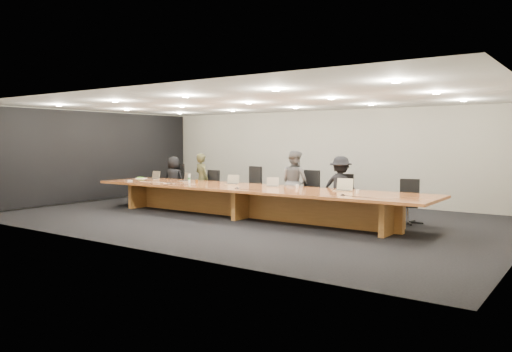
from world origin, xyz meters
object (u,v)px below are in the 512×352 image
Objects in this scene: mic_left at (169,183)px; mic_center at (237,188)px; chair_far_right at (408,201)px; conference_table at (249,196)px; chair_left at (209,188)px; amber_mug at (197,181)px; av_box at (129,181)px; chair_far_left at (173,183)px; laptop_a at (153,175)px; chair_right at (343,196)px; chair_mid_right at (306,192)px; person_a at (174,179)px; person_b at (202,179)px; laptop_b at (184,177)px; mic_right at (342,195)px; chair_mid_left at (249,188)px; water_bottle at (189,179)px; person_c at (295,182)px; laptop_c at (232,179)px; paper_cup_near at (297,186)px; laptop_d at (272,182)px; paper_cup_far at (358,192)px; person_d at (341,187)px; laptop_e at (343,185)px.

mic_center is (2.39, -0.15, 0.00)m from mic_left.
chair_far_right is 9.68× the size of mic_left.
chair_left is at bearing 152.92° from conference_table.
av_box is (-1.98, -0.61, -0.03)m from amber_mug.
chair_far_left is 3.78× the size of laptop_a.
amber_mug is at bearing -179.10° from chair_right.
chair_mid_right is 4.60m from person_a.
person_b reaches higher than chair_right.
laptop_b is at bearing 162.00° from mic_center.
conference_table is at bearing 26.85° from av_box.
mic_right is (6.48, 0.06, 0.00)m from av_box.
water_bottle is (-1.18, -1.10, 0.26)m from chair_mid_left.
conference_table is 8.29× the size of chair_right.
chair_mid_left is 1.16× the size of chair_far_right.
chair_right is 4.13m from water_bottle.
laptop_a is at bearing -164.78° from laptop_b.
laptop_a is at bearing 27.15° from person_c.
laptop_c is (-0.82, 0.38, 0.35)m from conference_table.
paper_cup_near is (1.95, 0.02, -0.08)m from laptop_c.
person_b reaches higher than laptop_d.
chair_mid_left reaches higher than laptop_b.
laptop_a reaches higher than mic_left.
laptop_b is 2.66× the size of mic_right.
chair_right is 9.40× the size of mic_center.
av_box is at bearing 179.15° from laptop_c.
laptop_a is at bearing 151.98° from mic_left.
person_a is at bearing 130.97° from mic_left.
person_a is 1.71m from av_box.
laptop_a reaches higher than paper_cup_far.
chair_mid_left is 3.37m from av_box.
chair_far_right is at bearing -7.37° from laptop_d.
mic_right is at bearing 153.40° from person_a.
chair_mid_right reaches higher than laptop_b.
laptop_b is 2.98× the size of mic_left.
chair_left is 0.36m from person_b.
water_bottle is at bearing -121.11° from chair_mid_left.
chair_far_left is at bearing -179.96° from chair_left.
mic_left is (-2.94, -1.57, -0.05)m from person_c.
laptop_d is (-0.43, -0.94, 0.30)m from chair_mid_right.
person_b is 1.22m from water_bottle.
laptop_a is at bearing 170.05° from water_bottle.
person_a reaches higher than water_bottle.
water_bottle is at bearing -171.35° from amber_mug.
chair_right is at bearing 170.56° from chair_far_right.
chair_left is 1.70m from laptop_a.
laptop_d is 2.85× the size of mic_left.
chair_mid_left is 1.10× the size of chair_right.
person_c is (-1.34, -0.01, 0.27)m from chair_right.
chair_right is 1.37m from person_c.
person_d is 0.95m from laptop_e.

